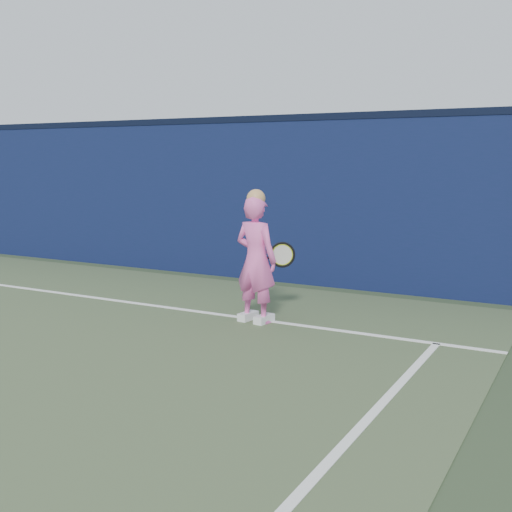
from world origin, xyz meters
The scene contains 4 objects.
backstop_wall centered at (0.00, 6.50, 1.25)m, with size 24.00×0.40×2.50m, color #0D183C.
wall_cap centered at (0.00, 6.50, 2.55)m, with size 24.00×0.42×0.10m, color black.
player centered at (2.67, 3.93, 0.76)m, with size 0.59×0.43×1.59m.
racket centered at (2.74, 4.43, 0.75)m, with size 0.59×0.21×0.32m.
Camera 1 is at (6.23, -2.64, 1.94)m, focal length 45.00 mm.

